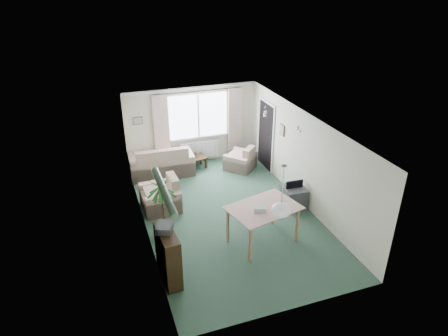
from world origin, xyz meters
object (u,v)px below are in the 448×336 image
object	(u,v)px
armchair_left	(160,194)
bookshelf	(168,256)
coffee_table	(193,163)
armchair_corner	(240,157)
pet_bed	(286,199)
tv_cube	(293,197)
dining_table	(263,225)
houseplant	(163,206)
sofa	(161,159)

from	to	relation	value
armchair_left	bookshelf	distance (m)	2.63
bookshelf	coffee_table	bearing A→B (deg)	65.32
armchair_corner	armchair_left	size ratio (longest dim) A/B	0.86
armchair_left	pet_bed	distance (m)	3.26
armchair_left	tv_cube	world-z (taller)	armchair_left
armchair_left	dining_table	size ratio (longest dim) A/B	0.68
coffee_table	armchair_corner	bearing A→B (deg)	-18.10
armchair_left	dining_table	world-z (taller)	dining_table
tv_cube	coffee_table	bearing A→B (deg)	124.77
armchair_corner	tv_cube	bearing A→B (deg)	58.96
coffee_table	pet_bed	distance (m)	3.18
pet_bed	tv_cube	bearing A→B (deg)	-79.67
armchair_corner	dining_table	xyz separation A→B (m)	(-0.87, -3.55, 0.07)
houseplant	armchair_corner	bearing A→B (deg)	42.82
bookshelf	houseplant	world-z (taller)	houseplant
sofa	armchair_corner	size ratio (longest dim) A/B	2.25
armchair_left	sofa	bearing A→B (deg)	165.57
sofa	houseplant	distance (m)	3.17
sofa	dining_table	bearing A→B (deg)	112.30
houseplant	sofa	bearing A→B (deg)	79.85
sofa	tv_cube	world-z (taller)	sofa
armchair_left	tv_cube	size ratio (longest dim) A/B	1.60
armchair_left	houseplant	xyz separation A→B (m)	(-0.15, -1.21, 0.37)
sofa	houseplant	size ratio (longest dim) A/B	1.16
houseplant	tv_cube	xyz separation A→B (m)	(3.35, 0.19, -0.53)
dining_table	pet_bed	xyz separation A→B (m)	(1.30, 1.36, -0.36)
sofa	dining_table	world-z (taller)	sofa
sofa	armchair_corner	xyz separation A→B (m)	(2.31, -0.44, -0.09)
tv_cube	pet_bed	size ratio (longest dim) A/B	0.85
pet_bed	armchair_corner	bearing A→B (deg)	101.10
tv_cube	bookshelf	bearing A→B (deg)	-153.32
tv_cube	houseplant	bearing A→B (deg)	-174.16
sofa	pet_bed	size ratio (longest dim) A/B	2.67
armchair_corner	tv_cube	distance (m)	2.52
dining_table	tv_cube	world-z (taller)	dining_table
armchair_corner	tv_cube	size ratio (longest dim) A/B	1.39
armchair_corner	armchair_left	distance (m)	3.08
bookshelf	pet_bed	world-z (taller)	bookshelf
bookshelf	pet_bed	distance (m)	3.98
armchair_corner	coffee_table	size ratio (longest dim) A/B	1.02
sofa	coffee_table	world-z (taller)	sofa
houseplant	dining_table	size ratio (longest dim) A/B	1.15
sofa	tv_cube	bearing A→B (deg)	136.22
sofa	bookshelf	world-z (taller)	bookshelf
sofa	armchair_corner	distance (m)	2.36
armchair_corner	bookshelf	distance (m)	5.08
sofa	coffee_table	xyz separation A→B (m)	(0.96, 0.00, -0.28)
bookshelf	tv_cube	world-z (taller)	bookshelf
armchair_corner	dining_table	distance (m)	3.66
bookshelf	dining_table	size ratio (longest dim) A/B	0.78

